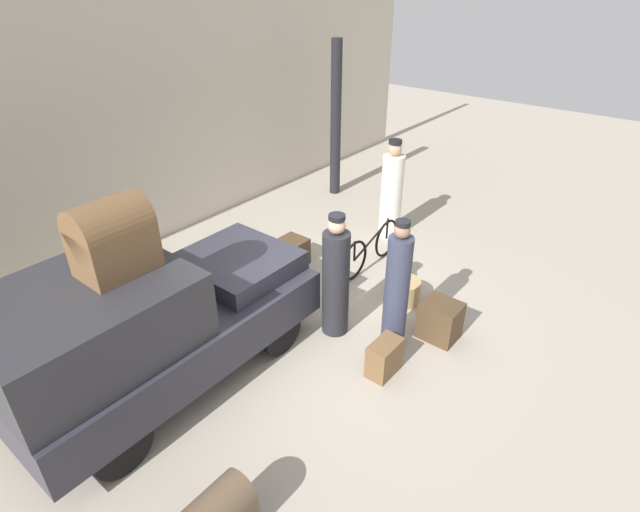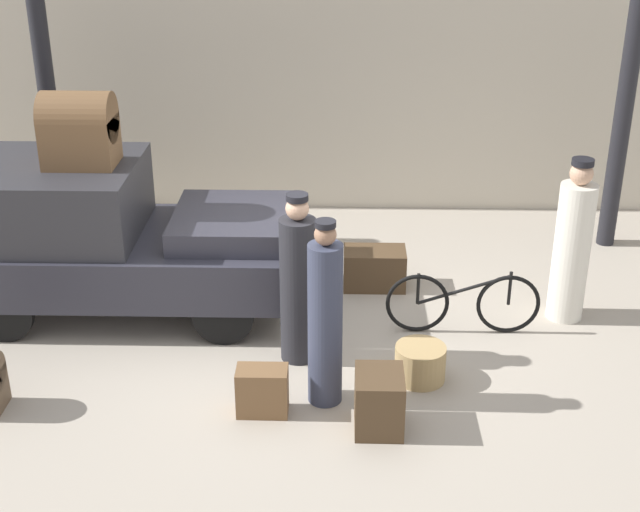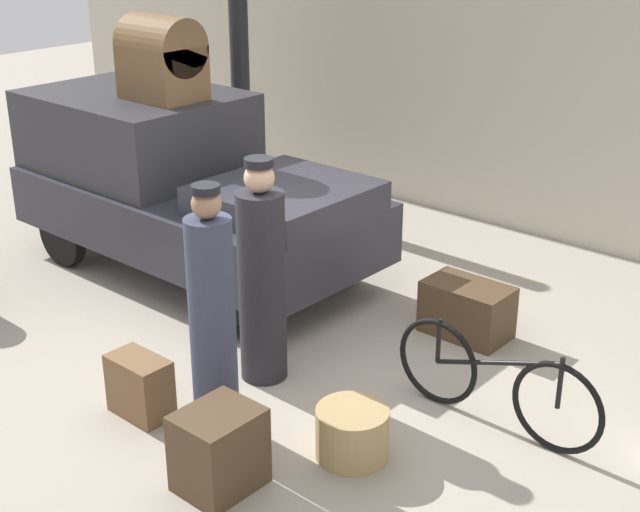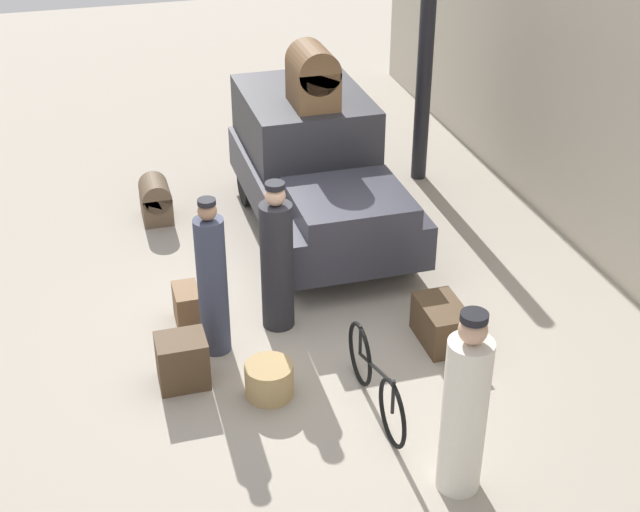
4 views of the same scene
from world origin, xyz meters
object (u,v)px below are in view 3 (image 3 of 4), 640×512
Objects in this scene: truck at (179,181)px; suitcase_tan_flat at (219,450)px; trunk_on_truck_roof at (161,58)px; trunk_wicker_pale at (467,310)px; conductor_in_dark_uniform at (262,280)px; porter_standing_middle at (212,322)px; wicker_basket at (352,433)px; suitcase_black_upright at (140,386)px; bicycle at (495,382)px.

truck is 3.81m from suitcase_tan_flat.
trunk_wicker_pale is at bearing 10.39° from trunk_on_truck_roof.
trunk_wicker_pale is at bearing 63.46° from conductor_in_dark_uniform.
conductor_in_dark_uniform is (2.21, -1.08, -0.08)m from truck.
trunk_on_truck_roof reaches higher than trunk_wicker_pale.
suitcase_tan_flat is 4.29m from trunk_on_truck_roof.
wicker_basket is at bearing 22.36° from porter_standing_middle.
suitcase_black_upright is (1.92, -2.07, -0.67)m from truck.
porter_standing_middle is (-0.93, -0.38, 0.68)m from wicker_basket.
suitcase_black_upright is (-0.58, -0.23, -0.63)m from porter_standing_middle.
trunk_wicker_pale reaches higher than suitcase_black_upright.
suitcase_black_upright is 0.60× the size of trunk_on_truck_roof.
truck is 7.92× the size of suitcase_black_upright.
bicycle reaches higher than trunk_wicker_pale.
porter_standing_middle reaches higher than truck.
bicycle is at bearing -7.06° from trunk_on_truck_roof.
trunk_on_truck_roof is (-2.06, 2.07, 1.87)m from suitcase_black_upright.
trunk_wicker_pale is (0.83, 1.66, -0.59)m from conductor_in_dark_uniform.
wicker_basket is at bearing -79.31° from trunk_wicker_pale.
truck is 6.83× the size of suitcase_tan_flat.
wicker_basket is at bearing -23.17° from truck.
wicker_basket is 0.27× the size of porter_standing_middle.
trunk_on_truck_roof is (-0.14, 0.00, 1.20)m from truck.
truck reaches higher than suitcase_black_upright.
wicker_basket is 1.06× the size of suitcase_black_upright.
truck is 2.09× the size of conductor_in_dark_uniform.
porter_standing_middle reaches higher than suitcase_black_upright.
truck is 2.04× the size of porter_standing_middle.
truck is 4.73× the size of trunk_on_truck_roof.
suitcase_tan_flat is at bearing -36.12° from trunk_on_truck_roof.
wicker_basket is at bearing -17.80° from conductor_in_dark_uniform.
conductor_in_dark_uniform is at bearing 122.82° from suitcase_tan_flat.
trunk_on_truck_roof is (-4.09, 0.51, 1.75)m from bicycle.
porter_standing_middle reaches higher than trunk_wicker_pale.
porter_standing_middle reaches higher than conductor_in_dark_uniform.
conductor_in_dark_uniform is at bearing -161.88° from bicycle.
trunk_wicker_pale is (-0.39, 2.05, 0.05)m from wicker_basket.
truck is 3.17m from trunk_wicker_pale.
suitcase_black_upright is at bearing -142.33° from bicycle.
porter_standing_middle is 0.88m from suitcase_black_upright.
bicycle is (3.95, -0.51, -0.55)m from truck.
suitcase_black_upright is at bearing 168.87° from suitcase_tan_flat.
conductor_in_dark_uniform is 3.26× the size of suitcase_tan_flat.
porter_standing_middle is 3.45m from trunk_on_truck_roof.
porter_standing_middle is 0.88m from suitcase_tan_flat.
suitcase_black_upright is at bearing -112.84° from trunk_wicker_pale.
truck is 1.21m from trunk_on_truck_roof.
suitcase_tan_flat reaches higher than suitcase_black_upright.
porter_standing_middle reaches higher than wicker_basket.
bicycle is at bearing 37.67° from suitcase_black_upright.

